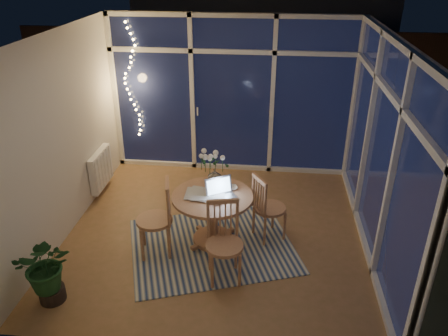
{
  "coord_description": "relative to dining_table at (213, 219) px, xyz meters",
  "views": [
    {
      "loc": [
        0.62,
        -4.89,
        3.44
      ],
      "look_at": [
        0.06,
        0.25,
        0.85
      ],
      "focal_mm": 35.0,
      "sensor_mm": 36.0,
      "label": 1
    }
  ],
  "objects": [
    {
      "name": "floor",
      "position": [
        0.04,
        0.22,
        -0.35
      ],
      "size": [
        4.0,
        4.0,
        0.0
      ],
      "primitive_type": "plane",
      "color": "olive",
      "rests_on": "ground"
    },
    {
      "name": "ceiling",
      "position": [
        0.04,
        0.22,
        2.25
      ],
      "size": [
        4.0,
        4.0,
        0.0
      ],
      "primitive_type": "plane",
      "color": "white",
      "rests_on": "wall_back"
    },
    {
      "name": "wall_back",
      "position": [
        0.04,
        2.22,
        0.95
      ],
      "size": [
        4.0,
        0.04,
        2.6
      ],
      "primitive_type": "cube",
      "color": "silver",
      "rests_on": "floor"
    },
    {
      "name": "wall_front",
      "position": [
        0.04,
        -1.78,
        0.95
      ],
      "size": [
        4.0,
        0.04,
        2.6
      ],
      "primitive_type": "cube",
      "color": "silver",
      "rests_on": "floor"
    },
    {
      "name": "wall_left",
      "position": [
        -1.96,
        0.22,
        0.95
      ],
      "size": [
        0.04,
        4.0,
        2.6
      ],
      "primitive_type": "cube",
      "color": "silver",
      "rests_on": "floor"
    },
    {
      "name": "wall_right",
      "position": [
        2.04,
        0.22,
        0.95
      ],
      "size": [
        0.04,
        4.0,
        2.6
      ],
      "primitive_type": "cube",
      "color": "silver",
      "rests_on": "floor"
    },
    {
      "name": "window_wall_back",
      "position": [
        0.04,
        2.18,
        0.95
      ],
      "size": [
        4.0,
        0.1,
        2.6
      ],
      "primitive_type": "cube",
      "color": "white",
      "rests_on": "floor"
    },
    {
      "name": "window_wall_right",
      "position": [
        2.0,
        0.22,
        0.95
      ],
      "size": [
        0.1,
        4.0,
        2.6
      ],
      "primitive_type": "cube",
      "color": "white",
      "rests_on": "floor"
    },
    {
      "name": "radiator",
      "position": [
        -1.9,
        1.12,
        0.05
      ],
      "size": [
        0.1,
        0.7,
        0.58
      ],
      "primitive_type": "cube",
      "color": "white",
      "rests_on": "wall_left"
    },
    {
      "name": "fairy_lights",
      "position": [
        -1.61,
        2.1,
        1.18
      ],
      "size": [
        0.24,
        0.1,
        1.85
      ],
      "primitive_type": null,
      "color": "#FFC766",
      "rests_on": "window_wall_back"
    },
    {
      "name": "garden_patio",
      "position": [
        0.54,
        5.22,
        -0.41
      ],
      "size": [
        12.0,
        6.0,
        0.1
      ],
      "primitive_type": "cube",
      "color": "black",
      "rests_on": "ground"
    },
    {
      "name": "garden_fence",
      "position": [
        0.04,
        5.72,
        0.55
      ],
      "size": [
        11.0,
        0.08,
        1.8
      ],
      "primitive_type": "cube",
      "color": "#382614",
      "rests_on": "ground"
    },
    {
      "name": "garden_shrubs",
      "position": [
        -0.76,
        3.62,
        0.1
      ],
      "size": [
        0.9,
        0.9,
        0.9
      ],
      "primitive_type": "sphere",
      "color": "black",
      "rests_on": "ground"
    },
    {
      "name": "rug",
      "position": [
        0.0,
        -0.1,
        -0.34
      ],
      "size": [
        2.46,
        2.21,
        0.01
      ],
      "primitive_type": "cube",
      "rotation": [
        0.0,
        0.0,
        0.33
      ],
      "color": "beige",
      "rests_on": "floor"
    },
    {
      "name": "dining_table",
      "position": [
        0.0,
        0.0,
        0.0
      ],
      "size": [
        1.3,
        1.3,
        0.7
      ],
      "primitive_type": "cylinder",
      "rotation": [
        0.0,
        0.0,
        0.33
      ],
      "color": "#9E6647",
      "rests_on": "floor"
    },
    {
      "name": "chair_left",
      "position": [
        -0.68,
        -0.31,
        0.16
      ],
      "size": [
        0.57,
        0.57,
        1.02
      ],
      "primitive_type": "cube",
      "rotation": [
        0.0,
        0.0,
        -1.34
      ],
      "color": "#9E6647",
      "rests_on": "floor"
    },
    {
      "name": "chair_right",
      "position": [
        0.72,
        0.18,
        0.12
      ],
      "size": [
        0.6,
        0.6,
        0.94
      ],
      "primitive_type": "cube",
      "rotation": [
        0.0,
        0.0,
        2.11
      ],
      "color": "#9E6647",
      "rests_on": "floor"
    },
    {
      "name": "chair_front",
      "position": [
        0.23,
        -0.71,
        0.14
      ],
      "size": [
        0.54,
        0.54,
        0.98
      ],
      "primitive_type": "cube",
      "rotation": [
        0.0,
        0.0,
        0.22
      ],
      "color": "#9E6647",
      "rests_on": "floor"
    },
    {
      "name": "laptop",
      "position": [
        0.14,
        -0.07,
        0.48
      ],
      "size": [
        0.45,
        0.43,
        0.25
      ],
      "primitive_type": null,
      "rotation": [
        0.0,
        0.0,
        0.53
      ],
      "color": "silver",
      "rests_on": "dining_table"
    },
    {
      "name": "flower_vase",
      "position": [
        -0.02,
        0.34,
        0.45
      ],
      "size": [
        0.26,
        0.26,
        0.21
      ],
      "primitive_type": "imported",
      "rotation": [
        0.0,
        0.0,
        0.33
      ],
      "color": "silver",
      "rests_on": "dining_table"
    },
    {
      "name": "bowl",
      "position": [
        0.22,
        0.18,
        0.37
      ],
      "size": [
        0.19,
        0.19,
        0.04
      ],
      "primitive_type": "imported",
      "rotation": [
        0.0,
        0.0,
        0.33
      ],
      "color": "white",
      "rests_on": "dining_table"
    },
    {
      "name": "newspapers",
      "position": [
        -0.09,
        -0.01,
        0.36
      ],
      "size": [
        0.45,
        0.36,
        0.02
      ],
      "primitive_type": "cube",
      "rotation": [
        0.0,
        0.0,
        -0.1
      ],
      "color": "beige",
      "rests_on": "dining_table"
    },
    {
      "name": "phone",
      "position": [
        0.18,
        -0.13,
        0.35
      ],
      "size": [
        0.13,
        0.09,
        0.01
      ],
      "primitive_type": "cube",
      "rotation": [
        0.0,
        0.0,
        0.27
      ],
      "color": "black",
      "rests_on": "dining_table"
    },
    {
      "name": "potted_plant",
      "position": [
        -1.6,
        -1.26,
        0.03
      ],
      "size": [
        0.65,
        0.6,
        0.76
      ],
      "primitive_type": "imported",
      "rotation": [
        0.0,
        0.0,
        0.28
      ],
      "color": "#19461F",
      "rests_on": "floor"
    }
  ]
}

